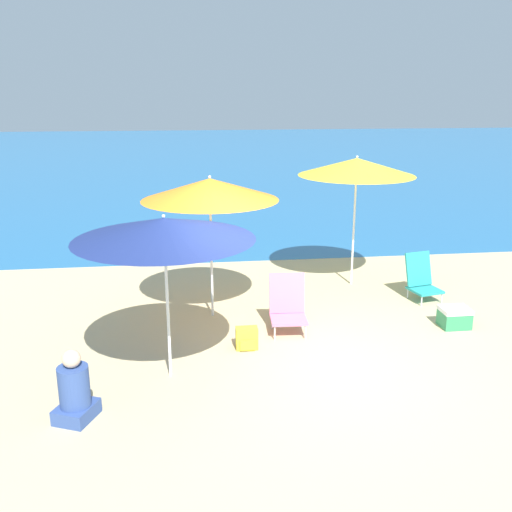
{
  "coord_description": "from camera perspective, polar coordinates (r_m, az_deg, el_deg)",
  "views": [
    {
      "loc": [
        -1.3,
        -6.52,
        3.35
      ],
      "look_at": [
        -0.29,
        1.48,
        1.0
      ],
      "focal_mm": 40.0,
      "sensor_mm": 36.0,
      "label": 1
    }
  ],
  "objects": [
    {
      "name": "person_seated_near",
      "position": [
        6.41,
        -17.69,
        -12.8
      ],
      "size": [
        0.49,
        0.53,
        0.8
      ],
      "rotation": [
        0.0,
        0.0,
        -0.41
      ],
      "color": "#334C8C",
      "rests_on": "ground"
    },
    {
      "name": "sea_water",
      "position": [
        31.25,
        -4.86,
        10.04
      ],
      "size": [
        60.0,
        40.0,
        0.01
      ],
      "color": "#23669E",
      "rests_on": "ground"
    },
    {
      "name": "backpack_yellow",
      "position": [
        7.72,
        -0.92,
        -8.25
      ],
      "size": [
        0.29,
        0.2,
        0.3
      ],
      "color": "yellow",
      "rests_on": "ground"
    },
    {
      "name": "beach_umbrella_orange",
      "position": [
        8.35,
        -4.63,
        6.67
      ],
      "size": [
        2.02,
        2.02,
        2.17
      ],
      "color": "white",
      "rests_on": "ground"
    },
    {
      "name": "beach_umbrella_yellow",
      "position": [
        9.93,
        10.04,
        8.77
      ],
      "size": [
        2.0,
        2.0,
        2.29
      ],
      "color": "white",
      "rests_on": "ground"
    },
    {
      "name": "ground_plane",
      "position": [
        7.44,
        3.71,
        -10.53
      ],
      "size": [
        60.0,
        60.0,
        0.0
      ],
      "primitive_type": "plane",
      "color": "#C6B284"
    },
    {
      "name": "cooler_box",
      "position": [
        8.89,
        19.23,
        -5.8
      ],
      "size": [
        0.42,
        0.35,
        0.29
      ],
      "color": "#338C59",
      "rests_on": "ground"
    },
    {
      "name": "beach_chair_teal",
      "position": [
        9.84,
        16.21,
        -2.17
      ],
      "size": [
        0.57,
        0.63,
        0.77
      ],
      "rotation": [
        0.0,
        0.0,
        0.22
      ],
      "color": "silver",
      "rests_on": "ground"
    },
    {
      "name": "beach_chair_pink",
      "position": [
        8.2,
        3.18,
        -4.9
      ],
      "size": [
        0.54,
        0.54,
        0.83
      ],
      "rotation": [
        0.0,
        0.0,
        -0.06
      ],
      "color": "silver",
      "rests_on": "ground"
    },
    {
      "name": "beach_umbrella_navy",
      "position": [
        6.53,
        -9.18,
        2.7
      ],
      "size": [
        2.09,
        2.09,
        2.01
      ],
      "color": "white",
      "rests_on": "ground"
    }
  ]
}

